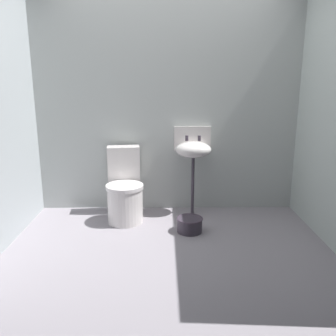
% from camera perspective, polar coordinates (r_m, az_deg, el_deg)
% --- Properties ---
extents(ground_plane, '(3.38, 2.59, 0.08)m').
position_cam_1_polar(ground_plane, '(3.35, 0.06, -13.56)').
color(ground_plane, gray).
extents(wall_back, '(3.38, 0.10, 2.39)m').
position_cam_1_polar(wall_back, '(4.12, -0.14, 9.68)').
color(wall_back, '#B1B6B2').
rests_on(wall_back, ground).
extents(toilet_near_wall, '(0.45, 0.63, 0.78)m').
position_cam_1_polar(toilet_near_wall, '(3.92, -6.97, -3.71)').
color(toilet_near_wall, silver).
rests_on(toilet_near_wall, ground).
extents(sink, '(0.42, 0.35, 0.99)m').
position_cam_1_polar(sink, '(3.98, 4.05, 3.09)').
color(sink, '#38303B').
rests_on(sink, ground).
extents(bucket, '(0.27, 0.27, 0.15)m').
position_cam_1_polar(bucket, '(3.66, 3.49, -9.01)').
color(bucket, '#38303B').
rests_on(bucket, ground).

